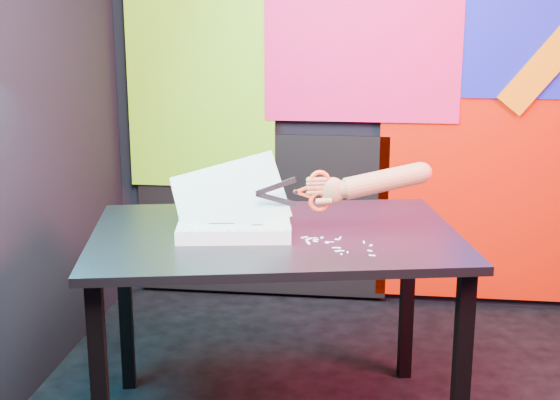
# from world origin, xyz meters

# --- Properties ---
(room) EXTENTS (3.01, 3.01, 2.71)m
(room) POSITION_xyz_m (0.00, 0.00, 1.35)
(room) COLOR black
(room) RESTS_ON ground
(backdrop) EXTENTS (2.88, 0.05, 2.08)m
(backdrop) POSITION_xyz_m (0.06, 1.46, 0.96)
(backdrop) COLOR red
(backdrop) RESTS_ON ground
(work_table) EXTENTS (1.40, 1.08, 0.75)m
(work_table) POSITION_xyz_m (-0.51, 0.18, 0.67)
(work_table) COLOR black
(work_table) RESTS_ON ground
(printout_stack) EXTENTS (0.45, 0.34, 0.29)m
(printout_stack) POSITION_xyz_m (-0.64, 0.15, 0.78)
(printout_stack) COLOR silver
(printout_stack) RESTS_ON work_table
(scissors) EXTENTS (0.25, 0.08, 0.15)m
(scissors) POSITION_xyz_m (-0.37, 0.19, 0.90)
(scissors) COLOR silver
(scissors) RESTS_ON printout_stack
(hand_forearm) EXTENTS (0.42, 0.16, 0.14)m
(hand_forearm) POSITION_xyz_m (-0.17, 0.25, 0.92)
(hand_forearm) COLOR #B66947
(hand_forearm) RESTS_ON work_table
(paper_clippings) EXTENTS (0.25, 0.19, 0.00)m
(paper_clippings) POSITION_xyz_m (-0.30, 0.07, 0.75)
(paper_clippings) COLOR silver
(paper_clippings) RESTS_ON work_table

